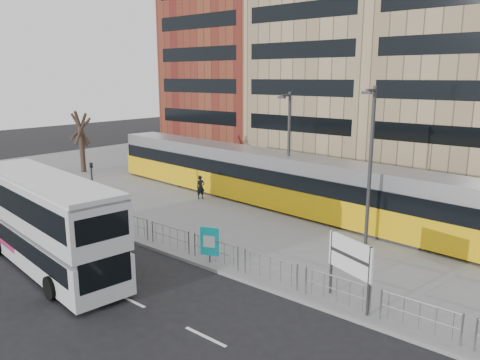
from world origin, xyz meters
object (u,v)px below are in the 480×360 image
Objects in this scene: traffic_light_west at (92,181)px; pedestrian at (201,187)px; ad_panel at (210,242)px; double_decker_bus at (47,219)px; tram at (267,178)px; lamp_post_east at (370,160)px; lamp_post_west at (288,147)px; station_sign at (350,259)px; bare_tree at (79,109)px.

pedestrian is at bearing 86.46° from traffic_light_west.
double_decker_bus is at bearing -160.85° from ad_panel.
tram is 3.76× the size of lamp_post_east.
pedestrian is at bearing 113.72° from ad_panel.
traffic_light_west is 0.43× the size of lamp_post_west.
double_decker_bus is 8.21m from traffic_light_west.
tram is 14.08m from station_sign.
traffic_light_west is at bearing -29.53° from bare_tree.
bare_tree is at bearing -173.64° from station_sign.
station_sign is 0.81× the size of traffic_light_west.
station_sign is 30.18m from bare_tree.
pedestrian is at bearing 174.84° from lamp_post_east.
traffic_light_west is at bearing -124.26° from tram.
station_sign is at bearing -45.38° from lamp_post_west.
traffic_light_west is 0.40× the size of bare_tree.
tram is at bearing 89.62° from ad_panel.
bare_tree is at bearing -169.01° from tram.
lamp_post_east reaches higher than tram.
lamp_post_east is 26.87m from bare_tree.
ad_panel is 0.21× the size of lamp_post_east.
lamp_post_east is at bearing 33.75° from ad_panel.
ad_panel is 11.04m from traffic_light_west.
lamp_post_east is (6.43, -2.57, 0.24)m from lamp_post_west.
bare_tree is (-14.30, 0.01, 4.63)m from pedestrian.
station_sign is at bearing -70.24° from lamp_post_east.
lamp_post_west is at bearing 61.43° from traffic_light_west.
bare_tree is (-17.24, 12.44, 3.33)m from double_decker_bus.
ad_panel is at bearing -123.42° from lamp_post_east.
lamp_post_west is at bearing 79.92° from ad_panel.
traffic_light_west is at bearing 140.92° from double_decker_bus.
pedestrian is 0.21× the size of lamp_post_east.
tram is 10.51m from ad_panel.
ad_panel is (4.00, -9.69, -0.75)m from tram.
ad_panel is at bearing -62.57° from tram.
bare_tree reaches higher than traffic_light_west.
lamp_post_east is (8.36, -3.09, 2.53)m from tram.
ad_panel is (-6.58, -0.40, -0.78)m from station_sign.
ad_panel is 8.56m from lamp_post_east.
traffic_light_west is at bearing -160.57° from lamp_post_east.
bare_tree is at bearing 151.11° from double_decker_bus.
lamp_post_east is (15.28, 5.39, 2.26)m from traffic_light_west.
lamp_post_west is (-8.66, 8.77, 2.26)m from station_sign.
tram is 17.77× the size of ad_panel.
station_sign is 0.33× the size of bare_tree.
traffic_light_west is at bearing -162.10° from station_sign.
bare_tree is (-29.05, 7.34, 3.69)m from station_sign.
lamp_post_east is at bearing 56.64° from double_decker_bus.
traffic_light_west is (-5.70, 5.91, -0.11)m from double_decker_bus.
lamp_post_west is at bearing 158.19° from lamp_post_east.
traffic_light_west is 16.36m from lamp_post_east.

